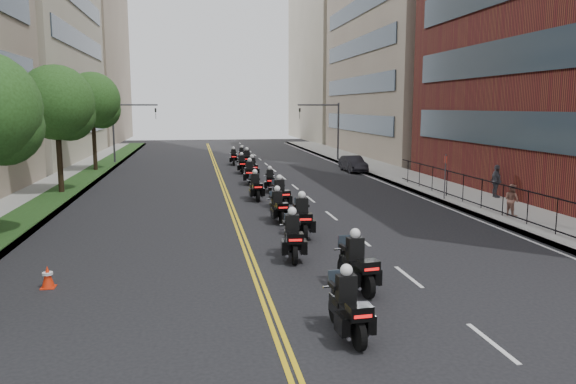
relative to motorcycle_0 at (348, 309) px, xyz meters
name	(u,v)px	position (x,y,z in m)	size (l,w,h in m)	color
ground	(354,353)	(-0.09, -0.85, -0.67)	(160.00, 160.00, 0.00)	black
sidewalk_right	(421,183)	(11.91, 24.15, -0.59)	(4.00, 90.00, 0.15)	gray
sidewalk_left	(52,192)	(-12.09, 24.15, -0.59)	(4.00, 90.00, 0.15)	gray
grass_strip	(65,190)	(-11.29, 24.15, -0.50)	(2.00, 90.00, 0.04)	#1F3914
building_right_tan	(425,15)	(21.39, 47.15, 14.33)	(15.11, 28.00, 30.00)	gray
building_right_far	(349,58)	(21.41, 77.15, 12.33)	(15.00, 28.00, 26.00)	#A39C83
building_left_far	(63,53)	(-22.09, 77.15, 12.33)	(16.00, 28.00, 26.00)	gray
iron_fence	(515,203)	(10.91, 11.15, 0.23)	(0.05, 28.00, 1.50)	black
street_trees	(34,109)	(-11.14, 17.76, 4.46)	(4.40, 38.40, 7.98)	#2F2314
traffic_signal_right	(329,123)	(9.45, 41.15, 3.03)	(4.09, 0.20, 5.60)	#3F3F44
traffic_signal_left	(124,124)	(-9.63, 41.15, 3.03)	(4.09, 0.20, 5.60)	#3F3F44
motorcycle_0	(348,309)	(0.00, 0.00, 0.00)	(0.60, 2.30, 1.70)	black
motorcycle_1	(357,266)	(1.15, 3.21, 0.04)	(0.73, 2.42, 1.79)	black
motorcycle_2	(293,239)	(-0.09, 6.83, 0.04)	(0.64, 2.45, 1.81)	black
motorcycle_3	(302,219)	(0.87, 10.03, 0.06)	(0.64, 2.52, 1.86)	black
motorcycle_4	(278,208)	(0.33, 13.10, -0.01)	(0.64, 2.26, 1.67)	black
motorcycle_5	(280,195)	(0.95, 16.43, 0.03)	(0.73, 2.39, 1.77)	black
motorcycle_6	(255,188)	(-0.02, 19.38, 0.02)	(0.59, 2.36, 1.74)	black
motorcycle_7	(270,182)	(1.21, 22.39, -0.04)	(0.59, 2.17, 1.60)	black
motorcycle_8	(250,174)	(0.30, 26.04, 0.04)	(0.70, 2.42, 1.79)	black
motorcycle_9	(252,169)	(0.85, 29.52, 0.01)	(0.58, 2.34, 1.73)	black
motorcycle_10	(242,165)	(0.30, 32.38, -0.01)	(0.52, 2.27, 1.68)	black
motorcycle_11	(247,160)	(1.01, 35.69, 0.05)	(0.73, 2.47, 1.83)	black
motorcycle_12	(234,158)	(0.11, 39.01, -0.01)	(0.53, 2.25, 1.66)	black
motorcycle_13	(242,155)	(1.11, 42.34, -0.07)	(0.58, 2.07, 1.53)	black
parked_sedan	(353,164)	(9.31, 32.01, -0.03)	(1.36, 3.91, 1.29)	black
pedestrian_b	(512,200)	(11.29, 12.04, 0.23)	(0.73, 0.57, 1.51)	#89594B
pedestrian_c	(496,181)	(13.41, 17.16, 0.41)	(1.09, 0.45, 1.86)	#3F3F46
traffic_cone	(48,277)	(-7.69, 4.88, -0.34)	(0.40, 0.40, 0.67)	red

